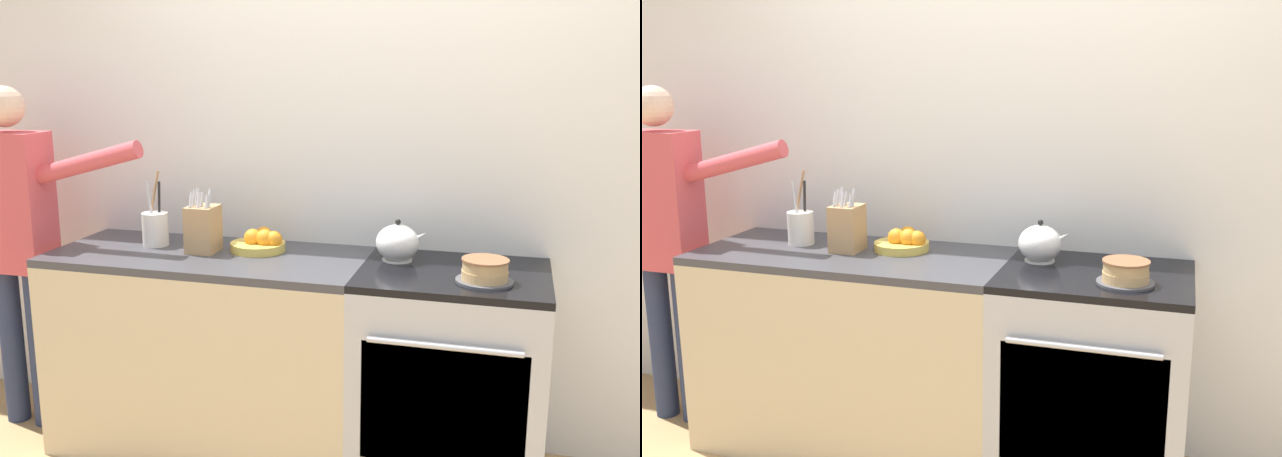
% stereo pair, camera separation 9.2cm
% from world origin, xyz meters
% --- Properties ---
extents(wall_back, '(8.00, 0.04, 2.60)m').
position_xyz_m(wall_back, '(0.00, 0.65, 1.30)').
color(wall_back, silver).
rests_on(wall_back, ground_plane).
extents(counter_cabinet, '(1.39, 0.63, 0.92)m').
position_xyz_m(counter_cabinet, '(-0.73, 0.31, 0.46)').
color(counter_cabinet, beige).
rests_on(counter_cabinet, ground_plane).
extents(stove_range, '(0.76, 0.66, 0.92)m').
position_xyz_m(stove_range, '(0.35, 0.31, 0.46)').
color(stove_range, '#B7BABF').
rests_on(stove_range, ground_plane).
extents(layer_cake, '(0.22, 0.22, 0.09)m').
position_xyz_m(layer_cake, '(0.47, 0.19, 0.96)').
color(layer_cake, '#4C4C51').
rests_on(layer_cake, stove_range).
extents(tea_kettle, '(0.22, 0.18, 0.18)m').
position_xyz_m(tea_kettle, '(0.10, 0.42, 0.99)').
color(tea_kettle, white).
rests_on(tea_kettle, stove_range).
extents(knife_block, '(0.12, 0.14, 0.29)m').
position_xyz_m(knife_block, '(-0.75, 0.33, 1.02)').
color(knife_block, tan).
rests_on(knife_block, counter_cabinet).
extents(utensil_crock, '(0.12, 0.12, 0.34)m').
position_xyz_m(utensil_crock, '(-1.02, 0.38, 1.00)').
color(utensil_crock, silver).
rests_on(utensil_crock, counter_cabinet).
extents(fruit_bowl, '(0.25, 0.25, 0.10)m').
position_xyz_m(fruit_bowl, '(-0.52, 0.42, 0.95)').
color(fruit_bowl, gold).
rests_on(fruit_bowl, counter_cabinet).
extents(person_baker, '(0.93, 0.20, 1.64)m').
position_xyz_m(person_baker, '(-1.67, 0.26, 0.98)').
color(person_baker, '#283351').
rests_on(person_baker, ground_plane).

